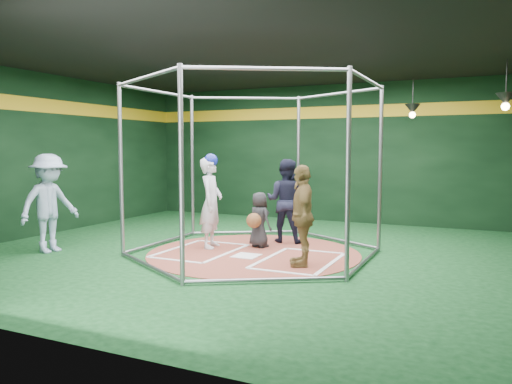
% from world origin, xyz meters
% --- Properties ---
extents(room_shell, '(10.10, 9.10, 3.53)m').
position_xyz_m(room_shell, '(0.00, 0.01, 1.75)').
color(room_shell, '#0B3414').
rests_on(room_shell, ground).
extents(clay_disc, '(3.80, 3.80, 0.01)m').
position_xyz_m(clay_disc, '(0.00, 0.00, 0.01)').
color(clay_disc, brown).
rests_on(clay_disc, ground).
extents(home_plate, '(0.43, 0.43, 0.01)m').
position_xyz_m(home_plate, '(0.00, -0.30, 0.02)').
color(home_plate, white).
rests_on(home_plate, clay_disc).
extents(batter_box_left, '(1.17, 1.77, 0.01)m').
position_xyz_m(batter_box_left, '(-0.95, -0.25, 0.02)').
color(batter_box_left, white).
rests_on(batter_box_left, clay_disc).
extents(batter_box_right, '(1.17, 1.77, 0.01)m').
position_xyz_m(batter_box_right, '(0.95, -0.25, 0.02)').
color(batter_box_right, white).
rests_on(batter_box_right, clay_disc).
extents(batting_cage, '(4.05, 4.67, 3.00)m').
position_xyz_m(batting_cage, '(-0.00, -0.00, 1.50)').
color(batting_cage, gray).
rests_on(batting_cage, ground).
extents(pendant_lamp_near, '(0.34, 0.34, 0.90)m').
position_xyz_m(pendant_lamp_near, '(2.20, 3.60, 2.74)').
color(pendant_lamp_near, black).
rests_on(pendant_lamp_near, room_shell).
extents(pendant_lamp_far, '(0.34, 0.34, 0.90)m').
position_xyz_m(pendant_lamp_far, '(4.00, 2.00, 2.74)').
color(pendant_lamp_far, black).
rests_on(pendant_lamp_far, room_shell).
extents(batter_figure, '(0.53, 0.69, 1.77)m').
position_xyz_m(batter_figure, '(-0.94, 0.12, 0.89)').
color(batter_figure, silver).
rests_on(batter_figure, clay_disc).
extents(visitor_leopard, '(0.73, 1.02, 1.61)m').
position_xyz_m(visitor_leopard, '(1.11, -0.54, 0.82)').
color(visitor_leopard, '#9E8144').
rests_on(visitor_leopard, clay_disc).
extents(catcher_figure, '(0.60, 0.64, 1.04)m').
position_xyz_m(catcher_figure, '(-0.13, 0.51, 0.54)').
color(catcher_figure, black).
rests_on(catcher_figure, clay_disc).
extents(umpire, '(0.85, 0.69, 1.66)m').
position_xyz_m(umpire, '(0.13, 1.24, 0.84)').
color(umpire, black).
rests_on(umpire, clay_disc).
extents(bystander_blue, '(0.81, 1.23, 1.78)m').
position_xyz_m(bystander_blue, '(-3.42, -1.42, 0.89)').
color(bystander_blue, '#92A7C2').
rests_on(bystander_blue, ground).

